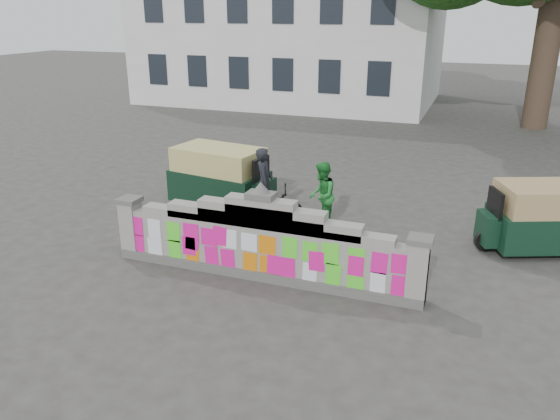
# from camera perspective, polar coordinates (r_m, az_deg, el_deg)

# --- Properties ---
(ground) EXTENTS (100.00, 100.00, 0.00)m
(ground) POSITION_cam_1_polar(r_m,az_deg,el_deg) (11.07, -1.90, -7.03)
(ground) COLOR #383533
(ground) RESTS_ON ground
(parapet_wall) EXTENTS (6.48, 0.44, 2.01)m
(parapet_wall) POSITION_cam_1_polar(r_m,az_deg,el_deg) (10.74, -1.96, -3.49)
(parapet_wall) COLOR #4C4C49
(parapet_wall) RESTS_ON ground
(building) EXTENTS (16.00, 10.00, 8.90)m
(building) POSITION_cam_1_polar(r_m,az_deg,el_deg) (32.90, 1.40, 18.43)
(building) COLOR silver
(building) RESTS_ON ground
(cyclist_bike) EXTENTS (2.04, 1.30, 1.01)m
(cyclist_bike) POSITION_cam_1_polar(r_m,az_deg,el_deg) (13.50, -1.63, 0.48)
(cyclist_bike) COLOR black
(cyclist_bike) RESTS_ON ground
(cyclist_rider) EXTENTS (0.60, 0.73, 1.71)m
(cyclist_rider) POSITION_cam_1_polar(r_m,az_deg,el_deg) (13.38, -1.64, 1.89)
(cyclist_rider) COLOR black
(cyclist_rider) RESTS_ON ground
(pedestrian) EXTENTS (0.75, 0.90, 1.66)m
(pedestrian) POSITION_cam_1_polar(r_m,az_deg,el_deg) (13.25, 4.38, 1.52)
(pedestrian) COLOR #258A34
(pedestrian) RESTS_ON ground
(rickshaw_left) EXTENTS (3.02, 1.73, 1.63)m
(rickshaw_left) POSITION_cam_1_polar(r_m,az_deg,el_deg) (14.75, -6.11, 3.49)
(rickshaw_left) COLOR black
(rickshaw_left) RESTS_ON ground
(rickshaw_right) EXTENTS (2.83, 2.07, 1.52)m
(rickshaw_right) POSITION_cam_1_polar(r_m,az_deg,el_deg) (13.29, 25.97, -0.67)
(rickshaw_right) COLOR black
(rickshaw_right) RESTS_ON ground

